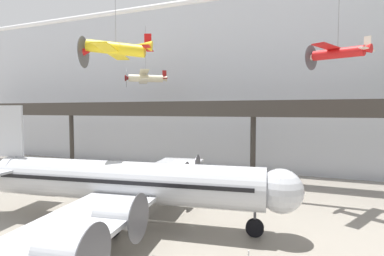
{
  "coord_description": "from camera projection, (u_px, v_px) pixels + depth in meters",
  "views": [
    {
      "loc": [
        6.98,
        -11.65,
        9.11
      ],
      "look_at": [
        -1.78,
        10.26,
        7.71
      ],
      "focal_mm": 28.0,
      "sensor_mm": 36.0,
      "label": 1
    }
  ],
  "objects": [
    {
      "name": "suspended_plane_yellow_lowwing",
      "position": [
        116.0,
        49.0,
        28.11
      ],
      "size": [
        7.07,
        8.22,
        8.08
      ],
      "rotation": [
        0.0,
        0.0,
        3.51
      ],
      "color": "yellow"
    },
    {
      "name": "hangar_back_wall",
      "position": [
        262.0,
        85.0,
        44.48
      ],
      "size": [
        140.0,
        3.0,
        25.66
      ],
      "color": "silver",
      "rests_on": "ground"
    },
    {
      "name": "mezzanine_walkway",
      "position": [
        252.0,
        114.0,
        37.67
      ],
      "size": [
        110.0,
        3.2,
        10.3
      ],
      "color": "#38332D",
      "rests_on": "ground"
    },
    {
      "name": "suspended_plane_cream_biplane",
      "position": [
        146.0,
        78.0,
        42.9
      ],
      "size": [
        6.23,
        6.81,
        8.78
      ],
      "rotation": [
        0.0,
        0.0,
        3.73
      ],
      "color": "beige"
    },
    {
      "name": "airliner_silver_main",
      "position": [
        123.0,
        182.0,
        23.79
      ],
      "size": [
        27.72,
        31.73,
        9.53
      ],
      "rotation": [
        0.0,
        0.0,
        0.14
      ],
      "color": "#B7BABF",
      "rests_on": "ground"
    },
    {
      "name": "suspended_plane_red_highwing",
      "position": [
        337.0,
        53.0,
        26.39
      ],
      "size": [
        5.59,
        6.32,
        8.25
      ],
      "rotation": [
        0.0,
        0.0,
        2.68
      ],
      "color": "red"
    }
  ]
}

